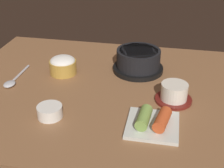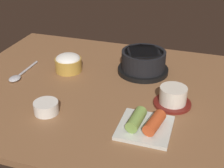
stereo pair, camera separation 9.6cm
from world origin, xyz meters
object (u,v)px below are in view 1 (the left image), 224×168
at_px(kimchi_plate, 153,122).
at_px(side_bowl_near, 50,111).
at_px(tea_cup_with_saucer, 174,93).
at_px(stone_pot, 138,60).
at_px(rice_bowl, 63,65).
at_px(spoon, 13,81).

distance_m(kimchi_plate, side_bowl_near, 0.28).
height_order(tea_cup_with_saucer, kimchi_plate, tea_cup_with_saucer).
relative_size(stone_pot, side_bowl_near, 2.54).
xyz_separation_m(kimchi_plate, side_bowl_near, (-0.28, -0.01, 0.00)).
xyz_separation_m(rice_bowl, spoon, (-0.14, -0.10, -0.03)).
height_order(rice_bowl, kimchi_plate, rice_bowl).
bearing_deg(rice_bowl, kimchi_plate, -37.01).
distance_m(stone_pot, kimchi_plate, 0.33).
bearing_deg(side_bowl_near, spoon, 140.49).
bearing_deg(spoon, rice_bowl, 35.06).
bearing_deg(stone_pot, spoon, -156.75).
bearing_deg(rice_bowl, side_bowl_near, -78.85).
height_order(stone_pot, side_bowl_near, stone_pot).
relative_size(rice_bowl, kimchi_plate, 0.69).
xyz_separation_m(tea_cup_with_saucer, side_bowl_near, (-0.33, -0.15, -0.01)).
relative_size(rice_bowl, side_bowl_near, 1.34).
xyz_separation_m(rice_bowl, tea_cup_with_saucer, (0.38, -0.11, -0.01)).
xyz_separation_m(tea_cup_with_saucer, kimchi_plate, (-0.05, -0.14, -0.01)).
bearing_deg(stone_pot, rice_bowl, -164.51).
bearing_deg(kimchi_plate, stone_pot, 103.79).
bearing_deg(spoon, side_bowl_near, -39.51).
bearing_deg(spoon, kimchi_plate, -17.62).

